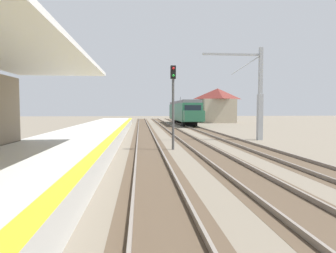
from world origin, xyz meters
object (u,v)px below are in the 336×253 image
approaching_train (184,111)px  distant_trackside_house (217,105)px  rail_signal_post (173,98)px  catenary_pylon_far_side (257,96)px

approaching_train → distant_trackside_house: 9.01m
rail_signal_post → distant_trackside_house: size_ratio=0.79×
approaching_train → distant_trackside_house: (7.20, 5.30, 1.16)m
distant_trackside_house → catenary_pylon_far_side: bearing=-99.2°
rail_signal_post → distant_trackside_house: distant_trackside_house is taller
rail_signal_post → catenary_pylon_far_side: size_ratio=0.69×
rail_signal_post → catenary_pylon_far_side: catenary_pylon_far_side is taller
rail_signal_post → distant_trackside_house: bearing=71.0°
rail_signal_post → approaching_train: bearing=80.3°
catenary_pylon_far_side → distant_trackside_house: (5.06, 31.08, -0.27)m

